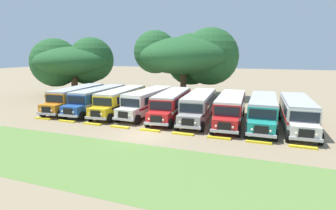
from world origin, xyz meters
TOP-DOWN VIEW (x-y plane):
  - ground_plane at (0.00, 0.00)m, footprint 220.00×220.00m
  - foreground_grass_strip at (0.00, -6.17)m, footprint 80.00×8.04m
  - parked_bus_slot_0 at (-12.93, 7.25)m, footprint 3.51×10.97m
  - parked_bus_slot_1 at (-9.78, 7.40)m, footprint 2.99×10.88m
  - parked_bus_slot_2 at (-6.59, 7.51)m, footprint 3.25×10.92m
  - parked_bus_slot_3 at (-3.22, 8.09)m, footprint 2.90×10.87m
  - parked_bus_slot_4 at (-0.08, 7.61)m, footprint 3.53×10.97m
  - parked_bus_slot_5 at (3.10, 7.60)m, footprint 3.35×10.94m
  - parked_bus_slot_6 at (6.52, 7.39)m, footprint 3.12×10.90m
  - parked_bus_slot_7 at (9.70, 7.34)m, footprint 2.76×10.85m
  - parked_bus_slot_8 at (12.81, 7.50)m, footprint 3.00×10.88m
  - curb_wheelstop_0 at (-12.84, 1.43)m, footprint 2.00×0.36m
  - curb_wheelstop_1 at (-9.63, 1.43)m, footprint 2.00×0.36m
  - curb_wheelstop_2 at (-6.42, 1.43)m, footprint 2.00×0.36m
  - curb_wheelstop_3 at (-3.21, 1.43)m, footprint 2.00×0.36m
  - curb_wheelstop_4 at (0.00, 1.43)m, footprint 2.00×0.36m
  - curb_wheelstop_5 at (3.21, 1.43)m, footprint 2.00×0.36m
  - curb_wheelstop_6 at (6.42, 1.43)m, footprint 2.00×0.36m
  - curb_wheelstop_7 at (9.63, 1.43)m, footprint 2.00×0.36m
  - curb_wheelstop_8 at (12.84, 1.43)m, footprint 2.00×0.36m
  - broad_shade_tree at (-2.13, 21.57)m, footprint 15.94×15.74m
  - secondary_tree at (-21.29, 17.31)m, footprint 13.59×13.12m

SIDE VIEW (x-z plane):
  - ground_plane at x=0.00m, z-range 0.00..0.00m
  - foreground_grass_strip at x=0.00m, z-range 0.00..0.01m
  - curb_wheelstop_0 at x=-12.84m, z-range 0.00..0.15m
  - curb_wheelstop_1 at x=-9.63m, z-range 0.00..0.15m
  - curb_wheelstop_2 at x=-6.42m, z-range 0.00..0.15m
  - curb_wheelstop_3 at x=-3.21m, z-range 0.00..0.15m
  - curb_wheelstop_4 at x=0.00m, z-range 0.00..0.15m
  - curb_wheelstop_5 at x=3.21m, z-range 0.00..0.15m
  - curb_wheelstop_6 at x=6.42m, z-range 0.00..0.15m
  - curb_wheelstop_7 at x=9.63m, z-range 0.00..0.15m
  - curb_wheelstop_8 at x=12.84m, z-range 0.00..0.15m
  - parked_bus_slot_0 at x=-12.93m, z-range 0.17..2.99m
  - parked_bus_slot_1 at x=-9.78m, z-range 0.17..2.99m
  - parked_bus_slot_2 at x=-6.59m, z-range 0.17..2.99m
  - parked_bus_slot_3 at x=-3.22m, z-range 0.17..2.99m
  - parked_bus_slot_4 at x=-0.08m, z-range 0.17..2.99m
  - parked_bus_slot_5 at x=3.10m, z-range 0.17..2.99m
  - parked_bus_slot_6 at x=6.52m, z-range 0.17..2.99m
  - parked_bus_slot_7 at x=9.70m, z-range 0.17..2.99m
  - parked_bus_slot_8 at x=12.81m, z-range 0.17..2.99m
  - secondary_tree at x=-21.29m, z-range 0.77..10.55m
  - broad_shade_tree at x=-2.13m, z-range 1.05..12.14m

